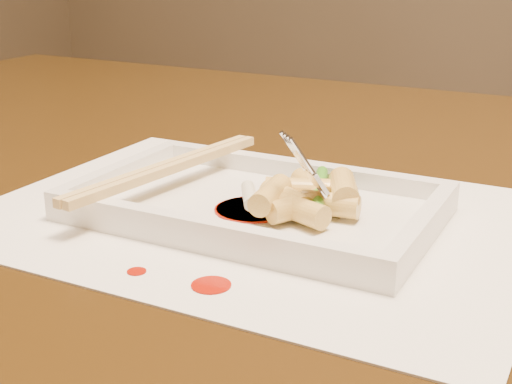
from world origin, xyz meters
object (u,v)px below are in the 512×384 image
at_px(table, 264,276).
at_px(plate_base, 256,210).
at_px(placemat, 256,216).
at_px(chopstick_a, 163,167).
at_px(fork, 359,111).

bearing_deg(table, plate_base, -66.71).
height_order(table, plate_base, plate_base).
distance_m(table, placemat, 0.15).
distance_m(placemat, chopstick_a, 0.09).
height_order(placemat, plate_base, plate_base).
relative_size(table, plate_base, 5.38).
relative_size(plate_base, chopstick_a, 1.25).
distance_m(placemat, plate_base, 0.00).
bearing_deg(chopstick_a, fork, 6.75).
bearing_deg(chopstick_a, plate_base, 0.00).
distance_m(table, chopstick_a, 0.17).
height_order(table, placemat, placemat).
relative_size(placemat, chopstick_a, 1.93).
xyz_separation_m(table, placemat, (0.04, -0.10, 0.10)).
bearing_deg(chopstick_a, table, 69.04).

